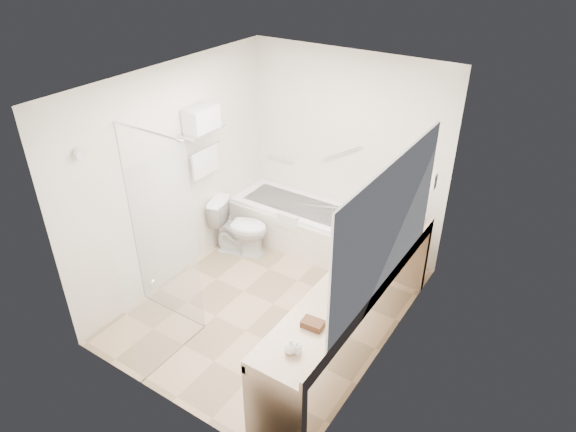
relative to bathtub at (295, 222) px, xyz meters
The scene contains 25 objects.
floor 1.36m from the bathtub, 68.05° to the right, with size 3.20×3.20×0.00m, color tan.
ceiling 2.59m from the bathtub, 68.05° to the right, with size 2.60×3.20×0.10m, color white.
wall_back 1.15m from the bathtub, 35.84° to the left, with size 2.60×0.10×2.50m, color silver.
wall_front 3.04m from the bathtub, 80.02° to the right, with size 2.60×0.10×2.50m, color silver.
wall_left 1.77m from the bathtub, 122.86° to the right, with size 0.10×3.20×2.50m, color silver.
wall_right 2.39m from the bathtub, 34.55° to the right, with size 0.10×3.20×2.50m, color silver.
bathtub is the anchor object (origin of this frame).
grab_bar_short 0.87m from the bathtub, 144.55° to the left, with size 0.03×0.03×0.40m, color silver.
grab_bar_long 1.12m from the bathtub, 35.51° to the left, with size 0.03×0.03×0.60m, color silver.
shower_enclosure 2.31m from the bathtub, 93.47° to the right, with size 0.96×0.91×2.11m.
towel_shelf 1.85m from the bathtub, 127.02° to the right, with size 0.24×0.55×0.81m.
vanity_counter 2.09m from the bathtub, 42.35° to the right, with size 0.55×2.70×0.95m.
sink 1.92m from the bathtub, 32.47° to the right, with size 0.40×0.52×0.14m, color white.
faucet 2.07m from the bathtub, 30.20° to the right, with size 0.03×0.03×0.14m, color silver.
mirror 2.60m from the bathtub, 37.82° to the right, with size 0.02×2.00×1.20m, color #B1B6BE.
hairdryer_unit 2.12m from the bathtub, ahead, with size 0.08×0.10×0.18m, color silver.
toilet 0.75m from the bathtub, 127.02° to the right, with size 0.41×0.73×0.71m, color white.
amenity_basket 2.67m from the bathtub, 54.43° to the right, with size 0.18×0.12×0.06m, color #4F2B1C.
soap_bottle_a 2.95m from the bathtub, 57.32° to the right, with size 0.06×0.12×0.06m, color silver.
soap_bottle_b 2.95m from the bathtub, 58.29° to the right, with size 0.10×0.13×0.10m, color silver.
water_bottle_left 1.86m from the bathtub, 27.89° to the right, with size 0.06×0.06×0.20m.
water_bottle_mid 1.56m from the bathtub, ahead, with size 0.06×0.06×0.21m.
water_bottle_right 1.72m from the bathtub, 14.41° to the right, with size 0.06×0.06×0.20m.
drinking_glass_near 1.55m from the bathtub, 16.49° to the right, with size 0.07×0.07×0.09m, color silver.
drinking_glass_far 1.58m from the bathtub, 21.39° to the right, with size 0.08×0.08×0.10m, color silver.
Camera 1 is at (2.58, -3.63, 3.78)m, focal length 32.00 mm.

